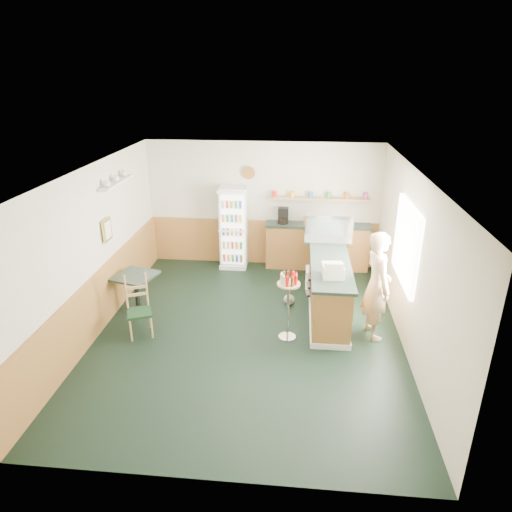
# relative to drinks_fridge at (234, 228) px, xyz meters

# --- Properties ---
(ground) EXTENTS (6.00, 6.00, 0.00)m
(ground) POSITION_rel_drinks_fridge_xyz_m (0.62, -2.74, -0.89)
(ground) COLOR black
(ground) RESTS_ON ground
(room_envelope) EXTENTS (5.04, 6.02, 2.72)m
(room_envelope) POSITION_rel_drinks_fridge_xyz_m (0.39, -2.01, 0.64)
(room_envelope) COLOR beige
(room_envelope) RESTS_ON ground
(service_counter) EXTENTS (0.68, 3.01, 1.01)m
(service_counter) POSITION_rel_drinks_fridge_xyz_m (1.97, -1.66, -0.43)
(service_counter) COLOR #A86A36
(service_counter) RESTS_ON ground
(back_counter) EXTENTS (2.24, 0.42, 1.69)m
(back_counter) POSITION_rel_drinks_fridge_xyz_m (1.81, 0.06, -0.34)
(back_counter) COLOR #A86A36
(back_counter) RESTS_ON ground
(drinks_fridge) EXTENTS (0.58, 0.52, 1.77)m
(drinks_fridge) POSITION_rel_drinks_fridge_xyz_m (0.00, 0.00, 0.00)
(drinks_fridge) COLOR white
(drinks_fridge) RESTS_ON ground
(display_case) EXTENTS (0.90, 0.47, 0.51)m
(display_case) POSITION_rel_drinks_fridge_xyz_m (1.97, -1.00, 0.38)
(display_case) COLOR silver
(display_case) RESTS_ON service_counter
(cash_register) EXTENTS (0.36, 0.38, 0.19)m
(cash_register) POSITION_rel_drinks_fridge_xyz_m (1.97, -2.58, 0.22)
(cash_register) COLOR beige
(cash_register) RESTS_ON service_counter
(shopkeeper) EXTENTS (0.56, 0.68, 1.80)m
(shopkeeper) POSITION_rel_drinks_fridge_xyz_m (2.67, -2.63, 0.02)
(shopkeeper) COLOR tan
(shopkeeper) RESTS_ON ground
(condiment_stand) EXTENTS (0.37, 0.37, 1.14)m
(condiment_stand) POSITION_rel_drinks_fridge_xyz_m (1.28, -2.85, -0.11)
(condiment_stand) COLOR silver
(condiment_stand) RESTS_ON ground
(newspaper_rack) EXTENTS (0.09, 0.40, 0.48)m
(newspaper_rack) POSITION_rel_drinks_fridge_xyz_m (1.61, -1.64, -0.42)
(newspaper_rack) COLOR black
(newspaper_rack) RESTS_ON ground
(cafe_table) EXTENTS (0.81, 0.81, 0.73)m
(cafe_table) POSITION_rel_drinks_fridge_xyz_m (-1.43, -2.24, -0.37)
(cafe_table) COLOR black
(cafe_table) RESTS_ON ground
(cafe_chair) EXTENTS (0.50, 0.51, 1.03)m
(cafe_chair) POSITION_rel_drinks_fridge_xyz_m (-1.13, -2.91, -0.35)
(cafe_chair) COLOR black
(cafe_chair) RESTS_ON ground
(dog_doorstop) EXTENTS (0.20, 0.26, 0.24)m
(dog_doorstop) POSITION_rel_drinks_fridge_xyz_m (1.27, -1.73, -0.77)
(dog_doorstop) COLOR gray
(dog_doorstop) RESTS_ON ground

